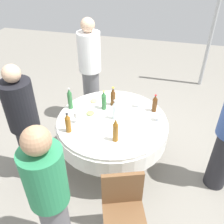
{
  "coord_description": "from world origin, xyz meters",
  "views": [
    {
      "loc": [
        2.38,
        0.59,
        2.64
      ],
      "look_at": [
        0.0,
        0.0,
        0.85
      ],
      "focal_mm": 39.72,
      "sensor_mm": 36.0,
      "label": 1
    }
  ],
  "objects_px": {
    "dining_table": "(112,128)",
    "bottle_brown_left": "(113,97)",
    "person_near": "(25,126)",
    "plate_outer": "(90,114)",
    "plate_rear": "(94,102)",
    "bottle_amber_far": "(68,123)",
    "person_north": "(90,71)",
    "wine_glass_near": "(76,115)",
    "person_right": "(50,197)",
    "wine_glass_east": "(140,100)",
    "bottle_clear_right": "(115,110)",
    "bottle_green_north": "(104,101)",
    "bottle_brown_mid": "(155,104)",
    "wine_glass_mid": "(159,113)",
    "chair_east": "(123,207)",
    "bottle_green_east": "(70,99)",
    "bottle_amber_near": "(115,130)"
  },
  "relations": [
    {
      "from": "plate_outer",
      "to": "person_right",
      "type": "distance_m",
      "value": 1.31
    },
    {
      "from": "plate_outer",
      "to": "person_right",
      "type": "relative_size",
      "value": 0.16
    },
    {
      "from": "bottle_green_north",
      "to": "person_near",
      "type": "bearing_deg",
      "value": -48.41
    },
    {
      "from": "bottle_brown_left",
      "to": "bottle_amber_far",
      "type": "bearing_deg",
      "value": -29.44
    },
    {
      "from": "bottle_brown_left",
      "to": "wine_glass_mid",
      "type": "distance_m",
      "value": 0.66
    },
    {
      "from": "bottle_brown_mid",
      "to": "person_near",
      "type": "relative_size",
      "value": 0.15
    },
    {
      "from": "plate_rear",
      "to": "person_near",
      "type": "distance_m",
      "value": 0.98
    },
    {
      "from": "dining_table",
      "to": "person_near",
      "type": "relative_size",
      "value": 0.88
    },
    {
      "from": "bottle_clear_right",
      "to": "person_north",
      "type": "xyz_separation_m",
      "value": [
        -0.87,
        -0.6,
        0.03
      ]
    },
    {
      "from": "bottle_clear_right",
      "to": "person_near",
      "type": "bearing_deg",
      "value": -62.21
    },
    {
      "from": "bottle_amber_far",
      "to": "wine_glass_east",
      "type": "distance_m",
      "value": 1.0
    },
    {
      "from": "bottle_green_north",
      "to": "person_right",
      "type": "bearing_deg",
      "value": -2.51
    },
    {
      "from": "bottle_brown_mid",
      "to": "wine_glass_mid",
      "type": "bearing_deg",
      "value": 21.36
    },
    {
      "from": "wine_glass_east",
      "to": "bottle_brown_mid",
      "type": "bearing_deg",
      "value": 78.47
    },
    {
      "from": "bottle_brown_mid",
      "to": "plate_rear",
      "type": "height_order",
      "value": "bottle_brown_mid"
    },
    {
      "from": "dining_table",
      "to": "bottle_clear_right",
      "type": "height_order",
      "value": "bottle_clear_right"
    },
    {
      "from": "dining_table",
      "to": "bottle_brown_left",
      "type": "bearing_deg",
      "value": -168.64
    },
    {
      "from": "bottle_green_north",
      "to": "bottle_green_east",
      "type": "xyz_separation_m",
      "value": [
        0.09,
        -0.43,
        0.01
      ]
    },
    {
      "from": "dining_table",
      "to": "person_right",
      "type": "distance_m",
      "value": 1.33
    },
    {
      "from": "bottle_amber_near",
      "to": "chair_east",
      "type": "height_order",
      "value": "bottle_amber_near"
    },
    {
      "from": "person_north",
      "to": "bottle_clear_right",
      "type": "bearing_deg",
      "value": -87.97
    },
    {
      "from": "bottle_brown_left",
      "to": "person_north",
      "type": "distance_m",
      "value": 0.77
    },
    {
      "from": "bottle_green_north",
      "to": "plate_outer",
      "type": "height_order",
      "value": "bottle_green_north"
    },
    {
      "from": "wine_glass_near",
      "to": "person_north",
      "type": "relative_size",
      "value": 0.09
    },
    {
      "from": "dining_table",
      "to": "plate_outer",
      "type": "xyz_separation_m",
      "value": [
        -0.03,
        -0.29,
        0.16
      ]
    },
    {
      "from": "bottle_green_north",
      "to": "bottle_clear_right",
      "type": "bearing_deg",
      "value": 46.97
    },
    {
      "from": "chair_east",
      "to": "bottle_brown_left",
      "type": "bearing_deg",
      "value": -91.89
    },
    {
      "from": "wine_glass_near",
      "to": "person_north",
      "type": "bearing_deg",
      "value": -171.23
    },
    {
      "from": "wine_glass_near",
      "to": "bottle_amber_far",
      "type": "bearing_deg",
      "value": -11.63
    },
    {
      "from": "bottle_clear_right",
      "to": "person_near",
      "type": "xyz_separation_m",
      "value": [
        0.5,
        -0.94,
        -0.03
      ]
    },
    {
      "from": "wine_glass_near",
      "to": "plate_outer",
      "type": "bearing_deg",
      "value": 150.51
    },
    {
      "from": "dining_table",
      "to": "person_right",
      "type": "bearing_deg",
      "value": -9.82
    },
    {
      "from": "bottle_amber_far",
      "to": "person_north",
      "type": "height_order",
      "value": "person_north"
    },
    {
      "from": "bottle_amber_near",
      "to": "plate_outer",
      "type": "relative_size",
      "value": 1.25
    },
    {
      "from": "plate_rear",
      "to": "person_right",
      "type": "distance_m",
      "value": 1.6
    },
    {
      "from": "wine_glass_near",
      "to": "plate_outer",
      "type": "height_order",
      "value": "wine_glass_near"
    },
    {
      "from": "plate_rear",
      "to": "person_near",
      "type": "bearing_deg",
      "value": -36.64
    },
    {
      "from": "bottle_green_north",
      "to": "plate_outer",
      "type": "xyz_separation_m",
      "value": [
        0.17,
        -0.13,
        -0.12
      ]
    },
    {
      "from": "wine_glass_near",
      "to": "wine_glass_east",
      "type": "xyz_separation_m",
      "value": [
        -0.52,
        0.69,
        -0.0
      ]
    },
    {
      "from": "bottle_green_north",
      "to": "bottle_brown_mid",
      "type": "bearing_deg",
      "value": 99.54
    },
    {
      "from": "bottle_brown_left",
      "to": "wine_glass_east",
      "type": "height_order",
      "value": "bottle_brown_left"
    },
    {
      "from": "bottle_brown_mid",
      "to": "person_right",
      "type": "bearing_deg",
      "value": -24.14
    },
    {
      "from": "bottle_clear_right",
      "to": "bottle_brown_left",
      "type": "bearing_deg",
      "value": -162.4
    },
    {
      "from": "bottle_clear_right",
      "to": "person_near",
      "type": "relative_size",
      "value": 0.17
    },
    {
      "from": "bottle_brown_left",
      "to": "chair_east",
      "type": "height_order",
      "value": "bottle_brown_left"
    },
    {
      "from": "bottle_green_east",
      "to": "person_right",
      "type": "relative_size",
      "value": 0.19
    },
    {
      "from": "bottle_brown_mid",
      "to": "plate_rear",
      "type": "distance_m",
      "value": 0.83
    },
    {
      "from": "dining_table",
      "to": "bottle_green_east",
      "type": "relative_size",
      "value": 4.65
    },
    {
      "from": "dining_table",
      "to": "bottle_amber_far",
      "type": "bearing_deg",
      "value": -51.8
    },
    {
      "from": "bottle_green_north",
      "to": "bottle_amber_far",
      "type": "bearing_deg",
      "value": -27.34
    }
  ]
}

